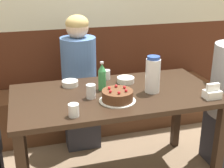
{
  "coord_description": "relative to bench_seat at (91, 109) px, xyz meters",
  "views": [
    {
      "loc": [
        -0.59,
        -1.94,
        1.58
      ],
      "look_at": [
        -0.01,
        0.05,
        0.78
      ],
      "focal_mm": 50.0,
      "sensor_mm": 36.0,
      "label": 1
    }
  ],
  "objects": [
    {
      "name": "person_pale_blue_shirt",
      "position": [
        -0.15,
        -0.2,
        0.33
      ],
      "size": [
        0.31,
        0.34,
        1.19
      ],
      "rotation": [
        0.0,
        0.0,
        -1.57
      ],
      "color": "#33333D",
      "rests_on": "ground_plane"
    },
    {
      "name": "glass_tumbler_short",
      "position": [
        -0.34,
        -1.11,
        0.55
      ],
      "size": [
        0.06,
        0.06,
        0.08
      ],
      "color": "silver",
      "rests_on": "dining_table"
    },
    {
      "name": "water_pitcher",
      "position": [
        0.26,
        -0.88,
        0.63
      ],
      "size": [
        0.1,
        0.1,
        0.26
      ],
      "color": "white",
      "rests_on": "dining_table"
    },
    {
      "name": "birthday_cake",
      "position": [
        -0.03,
        -0.97,
        0.54
      ],
      "size": [
        0.24,
        0.24,
        0.09
      ],
      "color": "white",
      "rests_on": "dining_table"
    },
    {
      "name": "bench_seat",
      "position": [
        0.0,
        0.0,
        0.0
      ],
      "size": [
        2.45,
        0.38,
        0.45
      ],
      "color": "#56331E",
      "rests_on": "ground_plane"
    },
    {
      "name": "dining_table",
      "position": [
        0.0,
        -0.83,
        0.41
      ],
      "size": [
        1.45,
        0.74,
        0.73
      ],
      "color": "black",
      "rests_on": "ground_plane"
    },
    {
      "name": "bowl_rice_small",
      "position": [
        -0.29,
        -0.61,
        0.53
      ],
      "size": [
        0.12,
        0.12,
        0.04
      ],
      "color": "white",
      "rests_on": "dining_table"
    },
    {
      "name": "soju_bottle",
      "position": [
        -0.07,
        -0.74,
        0.61
      ],
      "size": [
        0.06,
        0.06,
        0.21
      ],
      "color": "#388E4C",
      "rests_on": "dining_table"
    },
    {
      "name": "bowl_soup_white",
      "position": [
        0.14,
        -0.65,
        0.53
      ],
      "size": [
        0.13,
        0.13,
        0.04
      ],
      "color": "white",
      "rests_on": "dining_table"
    },
    {
      "name": "glass_shot_small",
      "position": [
        0.01,
        -0.54,
        0.54
      ],
      "size": [
        0.06,
        0.06,
        0.07
      ],
      "color": "silver",
      "rests_on": "dining_table"
    },
    {
      "name": "glass_water_tall",
      "position": [
        -0.19,
        -0.87,
        0.55
      ],
      "size": [
        0.06,
        0.06,
        0.1
      ],
      "color": "silver",
      "rests_on": "dining_table"
    },
    {
      "name": "napkin_holder",
      "position": [
        0.6,
        -1.1,
        0.54
      ],
      "size": [
        0.11,
        0.08,
        0.11
      ],
      "color": "white",
      "rests_on": "dining_table"
    },
    {
      "name": "back_wall",
      "position": [
        0.0,
        0.22,
        1.02
      ],
      "size": [
        4.8,
        0.04,
        2.5
      ],
      "color": "#4C2314",
      "rests_on": "ground_plane"
    }
  ]
}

